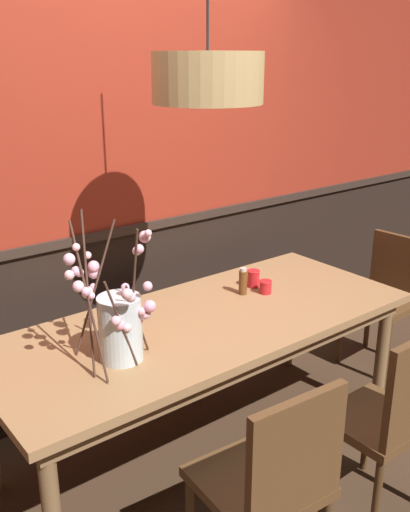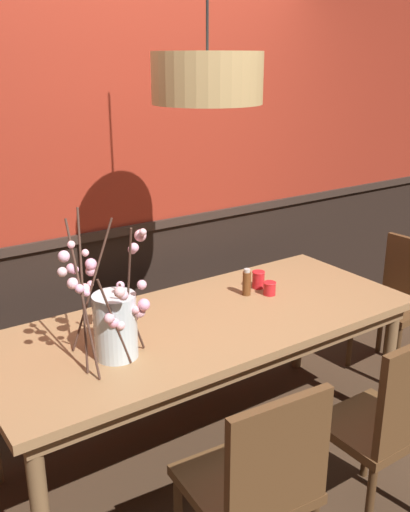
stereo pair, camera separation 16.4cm
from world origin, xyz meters
The scene contains 12 objects.
ground_plane centered at (0.00, 0.00, 0.00)m, with size 24.00×24.00×0.00m, color #422D1E.
back_wall centered at (0.00, 0.81, 1.35)m, with size 6.00×0.14×2.72m.
dining_table centered at (0.00, 0.00, 0.68)m, with size 2.19×0.91×0.76m.
chair_head_east_end centered at (1.54, 0.00, 0.51)m, with size 0.42×0.44×0.88m.
chair_far_side_right centered at (0.31, 0.90, 0.53)m, with size 0.48×0.45×0.95m.
chair_near_side_left centered at (-0.35, -0.85, 0.53)m, with size 0.47×0.47×0.94m.
chair_near_side_right centered at (0.35, -0.87, 0.53)m, with size 0.42×0.38×0.94m.
vase_with_blossoms centered at (-0.53, -0.09, 0.93)m, with size 0.40×0.36×0.66m.
candle_holder_nearer_center centered at (0.48, 0.17, 0.81)m, with size 0.07×0.07×0.10m.
candle_holder_nearer_edge centered at (0.47, 0.06, 0.80)m, with size 0.07×0.07×0.07m.
condiment_bottle centered at (0.36, 0.12, 0.83)m, with size 0.05×0.05×0.15m.
pendant_lamp centered at (-0.01, -0.03, 1.91)m, with size 0.48×0.48×0.91m.
Camera 2 is at (-1.48, -2.16, 2.00)m, focal length 40.56 mm.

